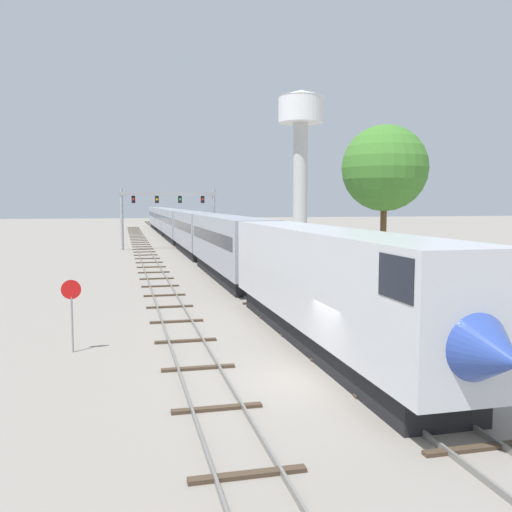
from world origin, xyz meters
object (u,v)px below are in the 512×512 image
at_px(water_tower, 301,126).
at_px(trackside_tree_left, 385,168).
at_px(passenger_train, 184,227).
at_px(stop_sign, 72,305).
at_px(signal_gantry, 169,205).

bearing_deg(water_tower, trackside_tree_left, -99.66).
distance_m(passenger_train, water_tower, 36.20).
height_order(water_tower, trackside_tree_left, water_tower).
bearing_deg(passenger_train, water_tower, 42.97).
xyz_separation_m(water_tower, stop_sign, (-33.43, -74.16, -17.63)).
relative_size(water_tower, trackside_tree_left, 2.02).
height_order(passenger_train, signal_gantry, signal_gantry).
distance_m(signal_gantry, stop_sign, 49.27).
bearing_deg(passenger_train, stop_sign, -100.82).
xyz_separation_m(passenger_train, water_tower, (23.43, 21.82, 16.89)).
distance_m(passenger_train, stop_sign, 53.29).
relative_size(passenger_train, trackside_tree_left, 10.04).
bearing_deg(stop_sign, trackside_tree_left, 43.40).
relative_size(stop_sign, trackside_tree_left, 0.23).
height_order(passenger_train, water_tower, water_tower).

